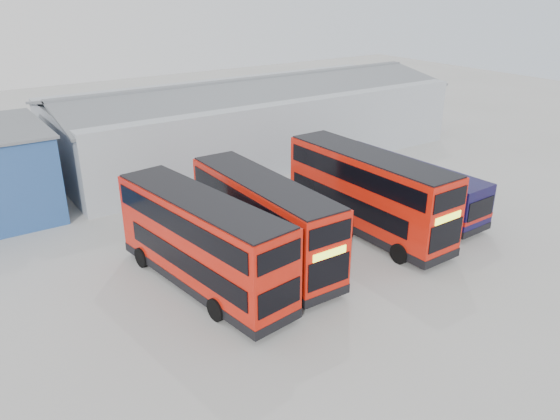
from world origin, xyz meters
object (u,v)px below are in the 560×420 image
(double_decker_centre, at_px, (264,222))
(single_decker_blue, at_px, (403,187))
(double_decker_right, at_px, (367,194))
(maintenance_shed, at_px, (254,120))
(double_decker_left, at_px, (202,244))

(double_decker_centre, bearing_deg, single_decker_blue, 5.15)
(double_decker_right, bearing_deg, maintenance_shed, 78.38)
(maintenance_shed, relative_size, double_decker_left, 2.96)
(double_decker_right, bearing_deg, single_decker_blue, 14.83)
(double_decker_right, height_order, single_decker_blue, double_decker_right)
(maintenance_shed, distance_m, double_decker_right, 16.36)
(double_decker_left, height_order, double_decker_right, double_decker_right)
(double_decker_right, relative_size, single_decker_blue, 0.99)
(double_decker_centre, xyz_separation_m, double_decker_right, (6.42, -0.25, 0.10))
(double_decker_left, xyz_separation_m, single_decker_blue, (13.92, 1.40, -0.71))
(double_decker_left, xyz_separation_m, double_decker_centre, (3.50, 0.49, -0.03))
(maintenance_shed, xyz_separation_m, single_decker_blue, (1.10, -14.93, -1.19))
(double_decker_left, xyz_separation_m, double_decker_right, (9.92, 0.24, 0.07))
(maintenance_shed, height_order, single_decker_blue, maintenance_shed)
(double_decker_left, height_order, double_decker_centre, double_decker_left)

